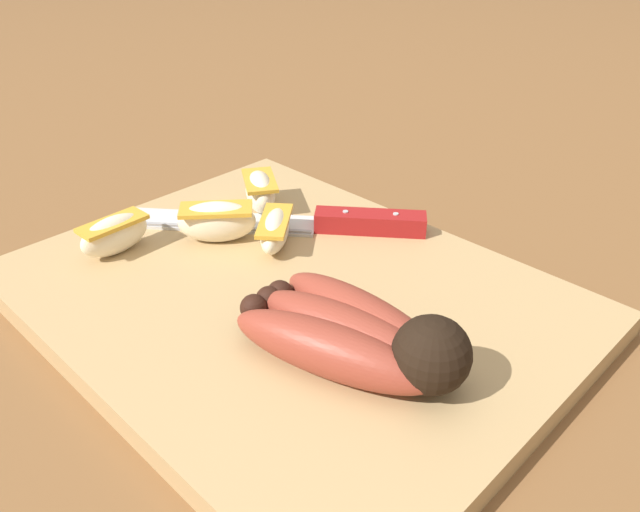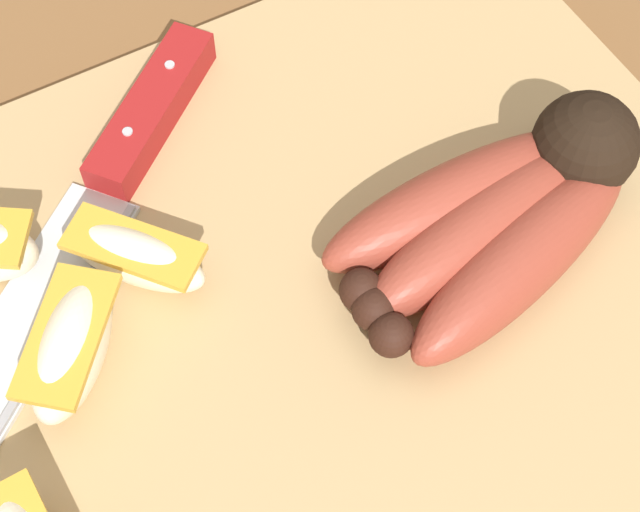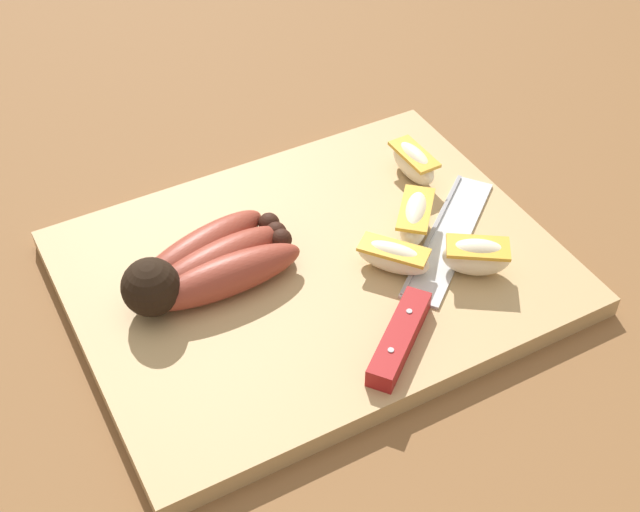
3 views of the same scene
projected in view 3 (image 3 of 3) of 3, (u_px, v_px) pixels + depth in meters
ground_plane at (292, 283)px, 0.78m from camera, size 6.00×6.00×0.00m
cutting_board at (314, 272)px, 0.78m from camera, size 0.42×0.33×0.02m
banana_bunch at (204, 267)px, 0.74m from camera, size 0.16×0.10×0.05m
chefs_knife at (418, 300)px, 0.73m from camera, size 0.24×0.20×0.02m
apple_wedge_near at (415, 218)px, 0.79m from camera, size 0.06×0.07×0.04m
apple_wedge_middle at (393, 257)px, 0.76m from camera, size 0.06×0.07×0.03m
apple_wedge_far at (477, 256)px, 0.75m from camera, size 0.06×0.06×0.04m
apple_wedge_extra at (413, 162)px, 0.85m from camera, size 0.03×0.06×0.03m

